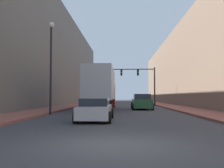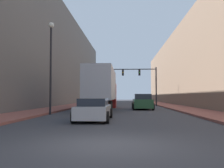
{
  "view_description": "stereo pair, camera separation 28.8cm",
  "coord_description": "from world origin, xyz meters",
  "px_view_note": "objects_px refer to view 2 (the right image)",
  "views": [
    {
      "loc": [
        0.27,
        -7.33,
        1.42
      ],
      "look_at": [
        -0.56,
        13.94,
        2.47
      ],
      "focal_mm": 40.0,
      "sensor_mm": 36.0,
      "label": 1
    },
    {
      "loc": [
        0.56,
        -7.32,
        1.42
      ],
      "look_at": [
        -0.56,
        13.94,
        2.47
      ],
      "focal_mm": 40.0,
      "sensor_mm": 36.0,
      "label": 2
    }
  ],
  "objects_px": {
    "street_lamp": "(51,56)",
    "semi_truck": "(102,88)",
    "suv_car": "(142,102)",
    "traffic_signal_gantry": "(143,78)",
    "sedan_car": "(94,110)"
  },
  "relations": [
    {
      "from": "sedan_car",
      "to": "suv_car",
      "type": "bearing_deg",
      "value": 73.52
    },
    {
      "from": "street_lamp",
      "to": "semi_truck",
      "type": "bearing_deg",
      "value": 65.09
    },
    {
      "from": "sedan_car",
      "to": "traffic_signal_gantry",
      "type": "xyz_separation_m",
      "value": [
        4.56,
        23.12,
        3.48
      ]
    },
    {
      "from": "suv_car",
      "to": "street_lamp",
      "type": "relative_size",
      "value": 0.63
    },
    {
      "from": "sedan_car",
      "to": "suv_car",
      "type": "relative_size",
      "value": 1.01
    },
    {
      "from": "sedan_car",
      "to": "street_lamp",
      "type": "bearing_deg",
      "value": 131.78
    },
    {
      "from": "suv_car",
      "to": "sedan_car",
      "type": "bearing_deg",
      "value": -106.48
    },
    {
      "from": "suv_car",
      "to": "street_lamp",
      "type": "bearing_deg",
      "value": -133.66
    },
    {
      "from": "suv_car",
      "to": "street_lamp",
      "type": "xyz_separation_m",
      "value": [
        -7.66,
        -8.03,
        3.81
      ]
    },
    {
      "from": "suv_car",
      "to": "traffic_signal_gantry",
      "type": "height_order",
      "value": "traffic_signal_gantry"
    },
    {
      "from": "suv_car",
      "to": "traffic_signal_gantry",
      "type": "distance_m",
      "value": 11.19
    },
    {
      "from": "suv_car",
      "to": "traffic_signal_gantry",
      "type": "relative_size",
      "value": 0.6
    },
    {
      "from": "semi_truck",
      "to": "traffic_signal_gantry",
      "type": "relative_size",
      "value": 1.62
    },
    {
      "from": "traffic_signal_gantry",
      "to": "street_lamp",
      "type": "distance_m",
      "value": 20.54
    },
    {
      "from": "sedan_car",
      "to": "street_lamp",
      "type": "relative_size",
      "value": 0.63
    }
  ]
}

